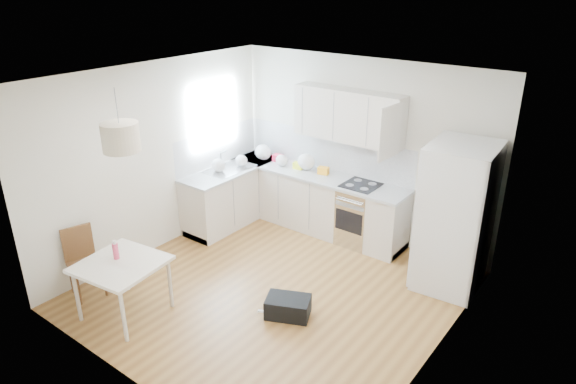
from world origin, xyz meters
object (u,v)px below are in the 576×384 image
object	(u,v)px
dining_chair	(85,264)
gym_bag	(288,307)
refrigerator	(457,217)
dining_table	(121,268)

from	to	relation	value
dining_chair	gym_bag	distance (m)	2.58
refrigerator	dining_chair	xyz separation A→B (m)	(-3.52, -3.02, -0.50)
dining_chair	gym_bag	size ratio (longest dim) A/B	1.72
dining_table	gym_bag	distance (m)	1.99
dining_table	gym_bag	size ratio (longest dim) A/B	1.92
dining_chair	gym_bag	world-z (taller)	dining_chair
dining_table	gym_bag	xyz separation A→B (m)	(1.56, 1.13, -0.50)
dining_table	gym_bag	world-z (taller)	dining_table
dining_chair	gym_bag	bearing A→B (deg)	42.89
gym_bag	dining_chair	bearing A→B (deg)	-177.55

